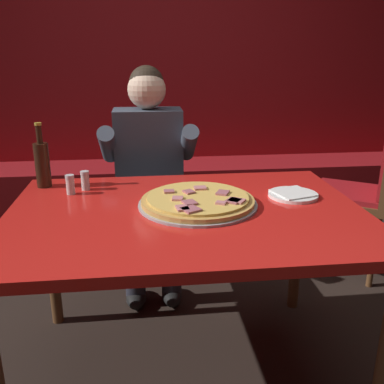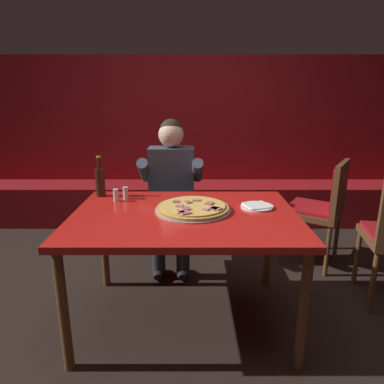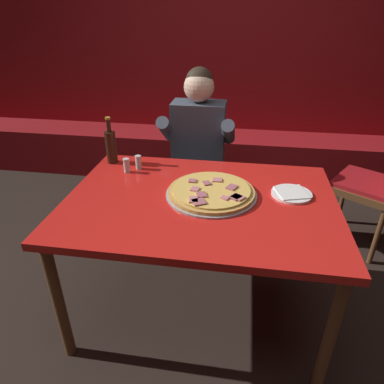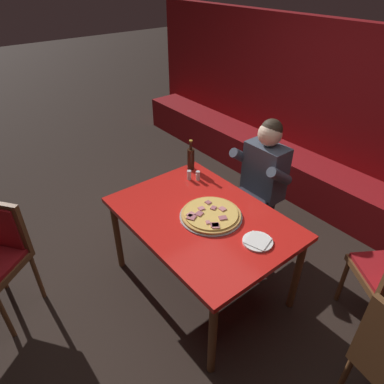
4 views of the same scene
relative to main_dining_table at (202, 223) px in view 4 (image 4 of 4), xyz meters
name	(u,v)px [view 4 (image 4 of 4)]	position (x,y,z in m)	size (l,w,h in m)	color
ground_plane	(201,283)	(0.00, 0.00, -0.68)	(24.00, 24.00, 0.00)	black
booth_wall_panel	(360,123)	(0.00, 2.18, 0.27)	(6.80, 0.16, 1.90)	maroon
booth_bench	(327,189)	(0.00, 1.86, -0.45)	(6.46, 0.48, 0.46)	maroon
main_dining_table	(202,223)	(0.00, 0.00, 0.00)	(1.39, 0.99, 0.76)	brown
pizza	(211,215)	(0.05, 0.05, 0.09)	(0.48, 0.48, 0.05)	#9E9EA3
plate_white_paper	(258,241)	(0.47, 0.11, 0.08)	(0.21, 0.21, 0.02)	white
beer_bottle	(191,158)	(-0.61, 0.38, 0.18)	(0.07, 0.07, 0.29)	black
shaker_red_pepper_flakes	(189,175)	(-0.48, 0.25, 0.11)	(0.04, 0.04, 0.09)	silver
shaker_oregano	(198,176)	(-0.42, 0.30, 0.11)	(0.04, 0.04, 0.09)	silver
diner_seated_blue_shirt	(258,181)	(-0.13, 0.77, 0.02)	(0.53, 0.53, 1.27)	black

